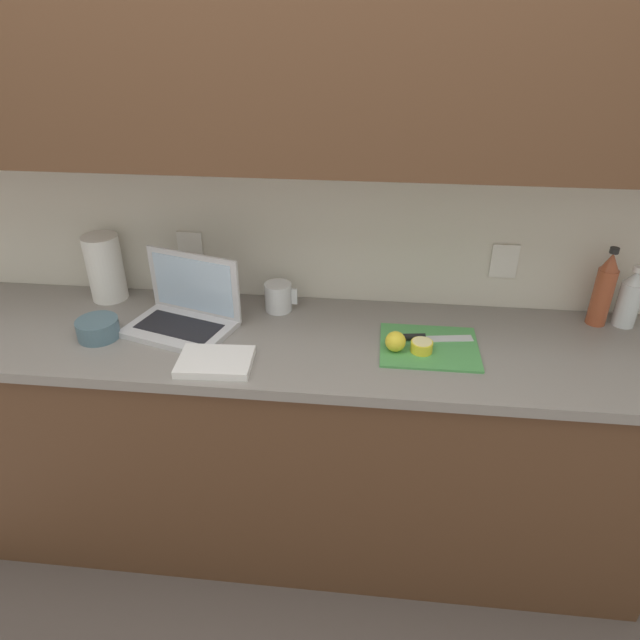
# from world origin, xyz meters

# --- Properties ---
(ground_plane) EXTENTS (12.00, 12.00, 0.00)m
(ground_plane) POSITION_xyz_m (0.00, 0.00, 0.00)
(ground_plane) COLOR #564C47
(ground_plane) RESTS_ON ground
(wall_back) EXTENTS (5.20, 0.38, 2.60)m
(wall_back) POSITION_xyz_m (0.00, 0.22, 1.56)
(wall_back) COLOR silver
(wall_back) RESTS_ON ground_plane
(counter_unit) EXTENTS (2.57, 0.58, 0.89)m
(counter_unit) POSITION_xyz_m (-0.02, 0.00, 0.45)
(counter_unit) COLOR brown
(counter_unit) RESTS_ON ground_plane
(laptop) EXTENTS (0.39, 0.31, 0.24)m
(laptop) POSITION_xyz_m (-0.32, 0.04, 0.95)
(laptop) COLOR silver
(laptop) RESTS_ON counter_unit
(cutting_board) EXTENTS (0.31, 0.26, 0.01)m
(cutting_board) POSITION_xyz_m (0.48, -0.01, 0.89)
(cutting_board) COLOR #4C9E51
(cutting_board) RESTS_ON counter_unit
(knife) EXTENTS (0.27, 0.07, 0.02)m
(knife) POSITION_xyz_m (0.44, 0.02, 0.91)
(knife) COLOR silver
(knife) RESTS_ON cutting_board
(lemon_half_cut) EXTENTS (0.07, 0.07, 0.04)m
(lemon_half_cut) POSITION_xyz_m (0.45, -0.05, 0.92)
(lemon_half_cut) COLOR yellow
(lemon_half_cut) RESTS_ON cutting_board
(lemon_whole_beside) EXTENTS (0.06, 0.06, 0.06)m
(lemon_whole_beside) POSITION_xyz_m (0.37, -0.05, 0.93)
(lemon_whole_beside) COLOR yellow
(lemon_whole_beside) RESTS_ON cutting_board
(bottle_green_soda) EXTENTS (0.06, 0.06, 0.27)m
(bottle_green_soda) POSITION_xyz_m (1.05, 0.21, 1.02)
(bottle_green_soda) COLOR #A34C2D
(bottle_green_soda) RESTS_ON counter_unit
(bottle_oil_tall) EXTENTS (0.07, 0.07, 0.21)m
(bottle_oil_tall) POSITION_xyz_m (1.14, 0.21, 0.99)
(bottle_oil_tall) COLOR silver
(bottle_oil_tall) RESTS_ON counter_unit
(measuring_cup) EXTENTS (0.11, 0.09, 0.10)m
(measuring_cup) POSITION_xyz_m (-0.03, 0.19, 0.94)
(measuring_cup) COLOR silver
(measuring_cup) RESTS_ON counter_unit
(bowl_white) EXTENTS (0.13, 0.13, 0.06)m
(bowl_white) POSITION_xyz_m (-0.58, -0.06, 0.92)
(bowl_white) COLOR slate
(bowl_white) RESTS_ON counter_unit
(paper_towel_roll) EXTENTS (0.13, 0.13, 0.24)m
(paper_towel_roll) POSITION_xyz_m (-0.67, 0.21, 1.01)
(paper_towel_roll) COLOR white
(paper_towel_roll) RESTS_ON counter_unit
(dish_towel) EXTENTS (0.23, 0.17, 0.02)m
(dish_towel) POSITION_xyz_m (-0.17, -0.18, 0.90)
(dish_towel) COLOR white
(dish_towel) RESTS_ON counter_unit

